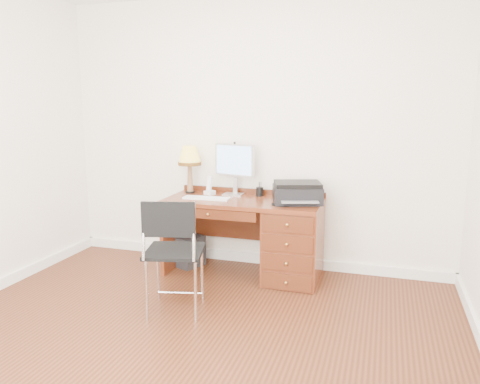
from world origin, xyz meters
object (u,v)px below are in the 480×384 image
(desk, at_px, (276,236))
(printer, at_px, (297,193))
(leg_lamp, at_px, (190,158))
(chair, at_px, (171,245))
(monitor, at_px, (234,163))
(equipment_box, at_px, (188,251))
(phone, at_px, (210,189))

(desk, relative_size, printer, 2.89)
(leg_lamp, height_order, chair, leg_lamp)
(leg_lamp, bearing_deg, monitor, 5.98)
(printer, xyz_separation_m, chair, (-0.80, -1.04, -0.27))
(printer, bearing_deg, desk, 163.03)
(monitor, bearing_deg, leg_lamp, -158.99)
(monitor, height_order, printer, monitor)
(monitor, relative_size, chair, 0.54)
(desk, height_order, leg_lamp, leg_lamp)
(printer, distance_m, equipment_box, 1.33)
(phone, bearing_deg, leg_lamp, -169.23)
(leg_lamp, bearing_deg, equipment_box, -88.94)
(monitor, distance_m, equipment_box, 1.03)
(monitor, distance_m, printer, 0.75)
(phone, height_order, equipment_box, phone)
(leg_lamp, bearing_deg, desk, -9.26)
(chair, bearing_deg, desk, 45.63)
(monitor, distance_m, chair, 1.34)
(chair, bearing_deg, printer, 38.14)
(leg_lamp, relative_size, phone, 2.59)
(phone, bearing_deg, chair, -66.10)
(phone, xyz_separation_m, equipment_box, (-0.22, -0.07, -0.65))
(monitor, xyz_separation_m, leg_lamp, (-0.46, -0.05, 0.03))
(monitor, xyz_separation_m, phone, (-0.23, -0.08, -0.27))
(monitor, bearing_deg, phone, -146.62)
(leg_lamp, xyz_separation_m, phone, (0.23, -0.03, -0.30))
(desk, bearing_deg, phone, 170.16)
(equipment_box, bearing_deg, printer, 20.31)
(printer, height_order, chair, chair)
(desk, xyz_separation_m, phone, (-0.72, 0.12, 0.39))
(leg_lamp, distance_m, chair, 1.35)
(equipment_box, bearing_deg, desk, 19.62)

